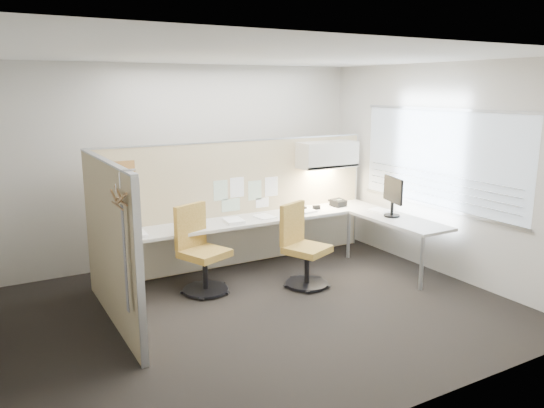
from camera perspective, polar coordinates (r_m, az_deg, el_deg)
floor at (r=6.15m, az=-1.36°, el=-11.37°), size 5.50×4.50×0.01m
ceiling at (r=5.64m, az=-1.51°, el=15.75°), size 5.50×4.50×0.01m
wall_back at (r=7.76m, az=-9.37°, el=4.28°), size 5.50×0.02×2.80m
wall_front at (r=3.95m, az=14.30°, el=-3.79°), size 5.50×0.02×2.80m
wall_right at (r=7.42m, az=17.63°, el=3.50°), size 0.02×4.50×2.80m
window_pane at (r=7.39m, az=17.57°, el=4.64°), size 0.01×2.80×1.30m
partition_back at (r=7.48m, az=-3.53°, el=0.03°), size 4.10×0.06×1.75m
partition_left at (r=5.81m, az=-17.00°, el=-4.15°), size 0.06×2.20×1.75m
desk at (r=7.31m, az=0.83°, el=-2.43°), size 4.00×2.07×0.73m
overhead_bin at (r=7.88m, az=5.97°, el=5.31°), size 0.90×0.36×0.38m
task_light_strip at (r=7.91m, az=5.94°, el=3.80°), size 0.60×0.06×0.02m
pinned_papers at (r=7.45m, az=-2.88°, el=1.24°), size 1.01×0.00×0.47m
poster at (r=6.80m, az=-15.64°, el=3.03°), size 0.28×0.00×0.35m
chair_left at (r=6.58m, az=-7.74°, el=-5.18°), size 0.65×0.66×1.07m
chair_right at (r=6.74m, az=3.26°, el=-4.79°), size 0.64×0.65×1.04m
monitor at (r=7.44m, az=12.86°, el=1.04°), size 0.22×0.51×0.55m
phone at (r=8.02m, az=7.11°, el=0.12°), size 0.23×0.22×0.12m
stapler at (r=7.68m, az=3.34°, el=-0.55°), size 0.15×0.07×0.05m
tape_dispenser at (r=7.79m, az=4.81°, el=-0.35°), size 0.11×0.07×0.06m
coat_hook at (r=4.82m, az=-16.00°, el=-0.67°), size 0.18×0.43×1.29m
paper_stack_0 at (r=6.59m, az=-14.41°, el=-3.18°), size 0.25×0.31×0.04m
paper_stack_1 at (r=6.88m, az=-8.37°, el=-2.31°), size 0.29×0.34×0.02m
paper_stack_2 at (r=7.02m, az=-4.14°, el=-1.83°), size 0.26×0.32×0.04m
paper_stack_3 at (r=7.30m, az=-0.82°, el=-1.37°), size 0.26×0.32×0.01m
paper_stack_4 at (r=7.66m, az=3.59°, el=-0.69°), size 0.25×0.32×0.02m
paper_stack_5 at (r=7.81m, az=11.55°, el=-0.68°), size 0.27×0.33×0.02m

